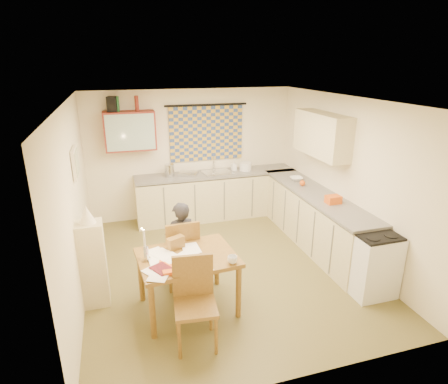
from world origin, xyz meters
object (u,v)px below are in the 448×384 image
object	(u,v)px
counter_back	(220,195)
shelf_stand	(93,264)
stove	(371,263)
person	(181,245)
chair_far	(181,264)
dining_table	(188,282)
counter_right	(314,219)

from	to	relation	value
counter_back	shelf_stand	bearing A→B (deg)	-135.03
stove	person	xyz separation A→B (m)	(-2.39, 0.91, 0.18)
chair_far	person	distance (m)	0.30
dining_table	stove	bearing A→B (deg)	-12.67
stove	counter_back	bearing A→B (deg)	111.15
stove	chair_far	size ratio (longest dim) A/B	0.88
counter_back	shelf_stand	size ratio (longest dim) A/B	2.91
dining_table	chair_far	xyz separation A→B (m)	(0.02, 0.58, -0.07)
dining_table	shelf_stand	distance (m)	1.22
dining_table	counter_right	bearing A→B (deg)	21.24
stove	shelf_stand	world-z (taller)	shelf_stand
counter_back	chair_far	world-z (taller)	chair_far
dining_table	chair_far	world-z (taller)	chair_far
chair_far	shelf_stand	distance (m)	1.17
chair_far	person	bearing A→B (deg)	122.25
counter_back	chair_far	distance (m)	2.51
chair_far	shelf_stand	bearing A→B (deg)	3.88
dining_table	person	world-z (taller)	person
counter_right	person	size ratio (longest dim) A/B	2.40
person	counter_right	bearing A→B (deg)	-177.43
counter_right	dining_table	distance (m)	2.69
stove	dining_table	distance (m)	2.45
stove	shelf_stand	size ratio (longest dim) A/B	0.78
stove	dining_table	world-z (taller)	stove
chair_far	person	world-z (taller)	person
counter_right	dining_table	world-z (taller)	counter_right
person	shelf_stand	xyz separation A→B (m)	(-1.15, -0.12, -0.05)
counter_back	person	size ratio (longest dim) A/B	2.68
counter_right	person	bearing A→B (deg)	-165.75
person	shelf_stand	world-z (taller)	person
person	shelf_stand	distance (m)	1.15
person	counter_back	bearing A→B (deg)	-129.91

